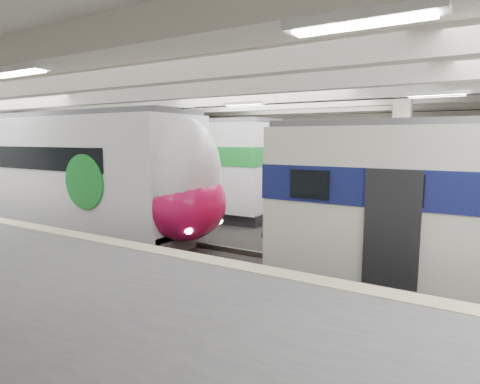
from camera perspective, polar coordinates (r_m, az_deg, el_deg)
The scene contains 3 objects.
station_hall at distance 11.08m, azimuth -9.13°, elevation 4.90°, with size 36.00×24.00×5.75m.
modern_emu at distance 17.14m, azimuth -22.31°, elevation 2.28°, with size 14.81×3.06×4.73m.
far_train at distance 21.85m, azimuth -13.02°, elevation 3.86°, with size 14.52×2.96×4.61m.
Camera 1 is at (7.11, -10.23, 3.76)m, focal length 30.00 mm.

